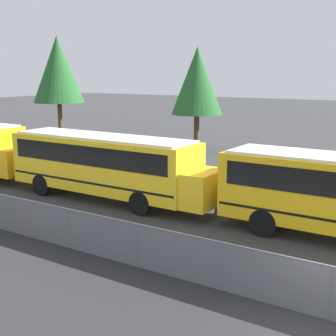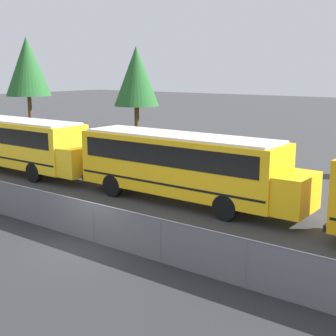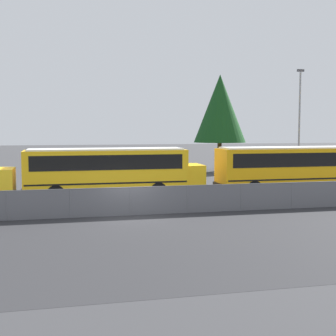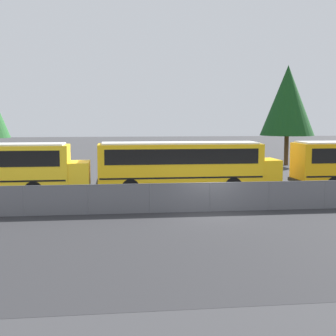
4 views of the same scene
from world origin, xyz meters
The scene contains 6 objects.
ground_plane centered at (0.00, 0.00, 0.00)m, with size 200.00×200.00×0.00m, color #38383A.
fence centered at (0.00, 0.00, 0.77)m, with size 73.65×0.07×1.50m.
school_bus_1 centered at (-12.39, 5.79, 1.94)m, with size 11.61×2.57×3.23m.
school_bus_2 centered at (-0.39, 6.18, 1.94)m, with size 11.61×2.57×3.23m.
tree_0 centered at (-16.10, 21.29, 5.60)m, with size 4.08×4.08×8.28m.
tree_1 centered at (-31.25, 20.97, 6.54)m, with size 4.84×4.84×9.71m.
Camera 2 is at (11.77, -11.26, 6.11)m, focal length 50.00 mm.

